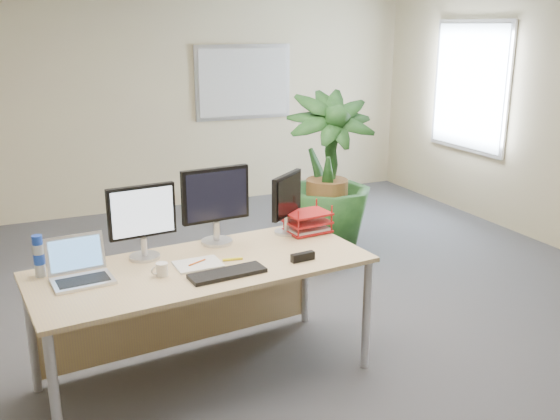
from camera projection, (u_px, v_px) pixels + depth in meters
name	position (u px, v px, depth m)	size (l,w,h in m)	color
floor	(286.00, 349.00, 4.54)	(8.00, 8.00, 0.00)	#434348
back_wall	(151.00, 102.00, 7.66)	(7.00, 0.04, 2.70)	beige
whiteboard	(243.00, 82.00, 8.04)	(1.30, 0.04, 0.95)	silver
window	(470.00, 87.00, 7.46)	(0.04, 1.30, 1.55)	silver
desk	(196.00, 284.00, 4.08)	(2.19, 1.08, 0.81)	#D4B97D
floor_plant	(327.00, 189.00, 5.96)	(0.84, 0.84, 1.50)	#153B17
monitor_left	(142.00, 217.00, 3.96)	(0.44, 0.20, 0.49)	silver
monitor_right	(216.00, 201.00, 4.23)	(0.48, 0.22, 0.53)	silver
monitor_dark	(287.00, 200.00, 4.45)	(0.33, 0.28, 0.44)	silver
laptop	(80.00, 270.00, 3.69)	(0.37, 0.33, 0.25)	white
keyboard	(227.00, 273.00, 3.76)	(0.47, 0.16, 0.03)	black
coffee_mug	(162.00, 269.00, 3.75)	(0.11, 0.07, 0.08)	white
spiral_notebook	(198.00, 264.00, 3.92)	(0.29, 0.22, 0.01)	silver
orange_pen	(197.00, 262.00, 3.92)	(0.01, 0.01, 0.14)	orange
yellow_highlighter	(233.00, 259.00, 4.00)	(0.02, 0.02, 0.13)	yellow
water_bottle	(39.00, 257.00, 3.72)	(0.07, 0.07, 0.26)	#AEBBCD
letter_tray	(308.00, 224.00, 4.53)	(0.33, 0.26, 0.14)	#A41414
stapler	(303.00, 257.00, 3.99)	(0.16, 0.04, 0.05)	black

